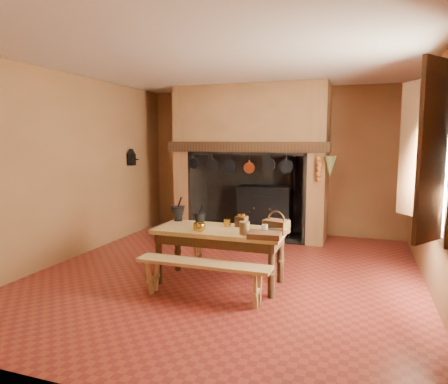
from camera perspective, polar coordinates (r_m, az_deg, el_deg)
name	(u,v)px	position (r m, az deg, el deg)	size (l,w,h in m)	color
floor	(227,274)	(5.54, 0.43, -11.62)	(5.50, 5.50, 0.00)	maroon
ceiling	(227,61)	(5.33, 0.47, 18.15)	(5.50, 5.50, 0.00)	silver
back_wall	(272,161)	(7.90, 6.86, 4.39)	(5.00, 0.02, 2.80)	#95623B
wall_left	(71,167)	(6.50, -20.96, 3.33)	(0.02, 5.50, 2.80)	#95623B
wall_right	(440,177)	(5.05, 28.45, 1.92)	(0.02, 5.50, 2.80)	#95623B
wall_front	(96,201)	(2.80, -17.83, -1.19)	(5.00, 0.02, 2.80)	#95623B
chimney_breast	(251,140)	(7.54, 3.94, 7.41)	(2.95, 0.96, 2.80)	#95623B
iron_range	(266,210)	(7.72, 5.97, -2.51)	(1.12, 0.55, 1.60)	black
hearth_pans	(213,228)	(7.87, -1.64, -5.18)	(0.51, 0.62, 0.20)	#B68A2A
hanging_pans	(242,166)	(7.08, 2.54, 3.77)	(1.92, 0.29, 0.27)	black
onion_string	(319,169)	(6.80, 13.38, 3.18)	(0.12, 0.10, 0.46)	#964B1B
herb_bunch	(330,166)	(6.78, 14.91, 3.55)	(0.20, 0.20, 0.35)	brown
window	(432,150)	(4.61, 27.62, 5.28)	(0.39, 1.75, 1.76)	white
wall_coffee_mill	(131,156)	(7.70, -13.10, 5.04)	(0.23, 0.16, 0.31)	black
work_table	(220,237)	(5.05, -0.57, -6.48)	(1.62, 0.72, 0.70)	tan
bench_front	(203,271)	(4.61, -3.04, -11.26)	(1.57, 0.27, 0.44)	tan
bench_back	(233,250)	(5.64, 1.36, -8.30)	(1.32, 0.23, 0.37)	tan
mortar_large	(178,213)	(5.53, -6.56, -2.97)	(0.20, 0.20, 0.34)	black
mortar_small	(200,219)	(5.16, -3.50, -3.82)	(0.18, 0.18, 0.30)	black
coffee_grinder	(242,221)	(5.13, 2.52, -4.09)	(0.19, 0.15, 0.21)	#3C2213
brass_mug_a	(197,227)	(4.93, -3.95, -4.95)	(0.08, 0.08, 0.09)	#B68A2A
brass_mug_b	(227,223)	(5.13, 0.47, -4.42)	(0.09, 0.09, 0.10)	#B68A2A
mixing_bowl	(276,229)	(4.85, 7.50, -5.28)	(0.33, 0.33, 0.08)	beige
stoneware_crock	(245,228)	(4.71, 2.95, -5.16)	(0.12, 0.12, 0.15)	brown
glass_jar	(265,230)	(4.72, 5.87, -5.37)	(0.07, 0.07, 0.12)	beige
wicker_basket	(276,226)	(4.82, 7.45, -4.80)	(0.32, 0.26, 0.27)	#4E2F17
wooden_tray	(264,235)	(4.58, 5.80, -6.13)	(0.37, 0.26, 0.06)	#3C2213
brass_cup	(200,228)	(4.86, -3.43, -5.09)	(0.13, 0.13, 0.10)	#B68A2A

